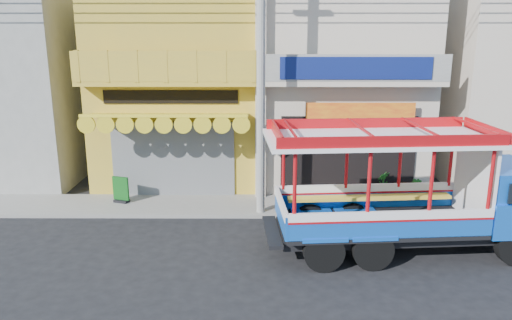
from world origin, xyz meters
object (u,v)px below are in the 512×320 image
at_px(potted_plant_b, 418,193).
at_px(potted_plant_c, 383,185).
at_px(songthaew_truck, 429,192).
at_px(green_sign, 121,192).
at_px(utility_pole, 266,54).

bearing_deg(potted_plant_b, potted_plant_c, -10.56).
height_order(songthaew_truck, green_sign, songthaew_truck).
bearing_deg(potted_plant_c, potted_plant_b, 54.53).
height_order(utility_pole, green_sign, utility_pole).
xyz_separation_m(songthaew_truck, potted_plant_b, (0.80, 3.24, -1.09)).
distance_m(songthaew_truck, potted_plant_b, 3.51).
bearing_deg(songthaew_truck, green_sign, 158.97).
xyz_separation_m(utility_pole, green_sign, (-4.80, 0.88, -4.54)).
relative_size(utility_pole, potted_plant_b, 32.56).
distance_m(utility_pole, potted_plant_c, 6.19).
height_order(utility_pole, songthaew_truck, utility_pole).
xyz_separation_m(songthaew_truck, green_sign, (-9.02, 3.47, -1.15)).
height_order(utility_pole, potted_plant_b, utility_pole).
bearing_deg(potted_plant_b, utility_pole, 35.00).
distance_m(songthaew_truck, potted_plant_c, 4.13).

